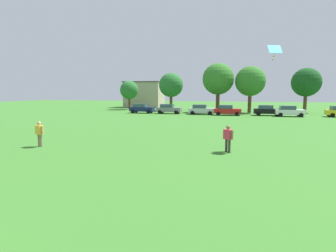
# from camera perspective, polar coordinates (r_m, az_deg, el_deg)

# --- Properties ---
(ground_plane) EXTENTS (160.00, 160.00, 0.00)m
(ground_plane) POSITION_cam_1_polar(r_m,az_deg,el_deg) (33.41, -0.48, 0.49)
(ground_plane) COLOR #387528
(adult_bystander) EXTENTS (0.65, 0.62, 1.75)m
(adult_bystander) POSITION_cam_1_polar(r_m,az_deg,el_deg) (17.84, 12.28, -2.09)
(adult_bystander) COLOR #3F3833
(adult_bystander) RESTS_ON ground
(bystander_near_trees) EXTENTS (0.80, 0.52, 1.78)m
(bystander_near_trees) POSITION_cam_1_polar(r_m,az_deg,el_deg) (21.30, -24.97, -1.06)
(bystander_near_trees) COLOR #8C7259
(bystander_near_trees) RESTS_ON ground
(kite) EXTENTS (1.02, 0.72, 1.04)m
(kite) POSITION_cam_1_polar(r_m,az_deg,el_deg) (20.76, 21.13, 14.31)
(kite) COLOR #3FBFE5
(parked_car_navy_0) EXTENTS (4.30, 2.02, 1.68)m
(parked_car_navy_0) POSITION_cam_1_polar(r_m,az_deg,el_deg) (50.33, -5.47, 3.65)
(parked_car_navy_0) COLOR #141E4C
(parked_car_navy_0) RESTS_ON ground
(parked_car_gray_1) EXTENTS (4.30, 2.02, 1.68)m
(parked_car_gray_1) POSITION_cam_1_polar(r_m,az_deg,el_deg) (48.79, 0.13, 3.58)
(parked_car_gray_1) COLOR slate
(parked_car_gray_1) RESTS_ON ground
(parked_car_silver_2) EXTENTS (4.30, 2.02, 1.68)m
(parked_car_silver_2) POSITION_cam_1_polar(r_m,az_deg,el_deg) (47.27, 6.88, 3.41)
(parked_car_silver_2) COLOR silver
(parked_car_silver_2) RESTS_ON ground
(parked_car_red_3) EXTENTS (4.30, 2.02, 1.68)m
(parked_car_red_3) POSITION_cam_1_polar(r_m,az_deg,el_deg) (46.38, 12.10, 3.24)
(parked_car_red_3) COLOR red
(parked_car_red_3) RESTS_ON ground
(parked_car_black_4) EXTENTS (4.30, 2.02, 1.68)m
(parked_car_black_4) POSITION_cam_1_polar(r_m,az_deg,el_deg) (47.64, 19.74, 3.08)
(parked_car_black_4) COLOR black
(parked_car_black_4) RESTS_ON ground
(parked_car_white_5) EXTENTS (4.30, 2.02, 1.68)m
(parked_car_white_5) POSITION_cam_1_polar(r_m,az_deg,el_deg) (46.97, 23.72, 2.85)
(parked_car_white_5) COLOR white
(parked_car_white_5) RESTS_ON ground
(tree_far_left) EXTENTS (3.98, 3.98, 6.20)m
(tree_far_left) POSITION_cam_1_polar(r_m,az_deg,el_deg) (61.02, -8.00, 7.34)
(tree_far_left) COLOR brown
(tree_far_left) RESTS_ON ground
(tree_left) EXTENTS (4.90, 4.90, 7.64)m
(tree_left) POSITION_cam_1_polar(r_m,az_deg,el_deg) (56.65, 0.63, 8.41)
(tree_left) COLOR brown
(tree_left) RESTS_ON ground
(tree_center) EXTENTS (5.88, 5.88, 9.16)m
(tree_center) POSITION_cam_1_polar(r_m,az_deg,el_deg) (53.43, 10.30, 9.48)
(tree_center) COLOR brown
(tree_center) RESTS_ON ground
(tree_right) EXTENTS (5.44, 5.44, 8.47)m
(tree_right) POSITION_cam_1_polar(r_m,az_deg,el_deg) (52.95, 16.62, 8.82)
(tree_right) COLOR brown
(tree_right) RESTS_ON ground
(tree_far_right) EXTENTS (5.26, 5.26, 8.20)m
(tree_far_right) POSITION_cam_1_polar(r_m,az_deg,el_deg) (57.37, 26.61, 8.04)
(tree_far_right) COLOR brown
(tree_far_right) RESTS_ON ground
(house_left) EXTENTS (9.24, 6.67, 6.34)m
(house_left) POSITION_cam_1_polar(r_m,az_deg,el_deg) (69.50, -4.88, 6.51)
(house_left) COLOR tan
(house_left) RESTS_ON ground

